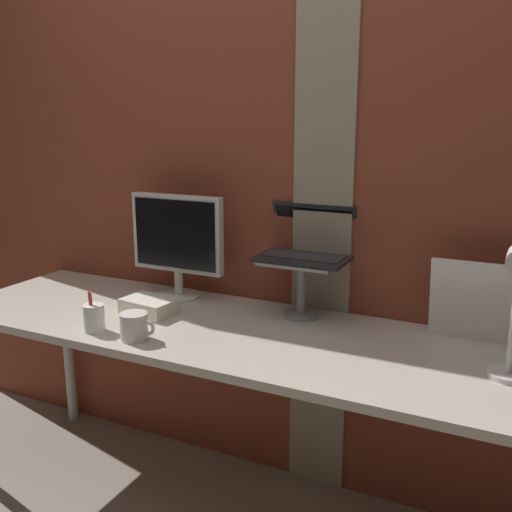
# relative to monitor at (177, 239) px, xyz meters

# --- Properties ---
(ground_plane) EXTENTS (6.00, 6.00, 0.00)m
(ground_plane) POSITION_rel_monitor_xyz_m (0.34, -0.23, -1.03)
(ground_plane) COLOR gray
(brick_wall_back) EXTENTS (3.46, 0.16, 2.69)m
(brick_wall_back) POSITION_rel_monitor_xyz_m (0.34, 0.18, 0.32)
(brick_wall_back) COLOR brown
(brick_wall_back) RESTS_ON ground_plane
(desk) EXTENTS (2.40, 0.69, 0.77)m
(desk) POSITION_rel_monitor_xyz_m (0.42, -0.22, -0.32)
(desk) COLOR beige
(desk) RESTS_ON ground_plane
(monitor) EXTENTS (0.42, 0.18, 0.43)m
(monitor) POSITION_rel_monitor_xyz_m (0.00, 0.00, 0.00)
(monitor) COLOR silver
(monitor) RESTS_ON desk
(laptop_stand) EXTENTS (0.28, 0.22, 0.22)m
(laptop_stand) POSITION_rel_monitor_xyz_m (0.55, 0.00, -0.10)
(laptop_stand) COLOR gray
(laptop_stand) RESTS_ON desk
(laptop) EXTENTS (0.34, 0.28, 0.20)m
(laptop) POSITION_rel_monitor_xyz_m (0.55, 0.07, 0.02)
(laptop) COLOR black
(laptop) RESTS_ON laptop_stand
(whiteboard_panel) EXTENTS (0.42, 0.06, 0.28)m
(whiteboard_panel) POSITION_rel_monitor_xyz_m (1.23, 0.02, -0.11)
(whiteboard_panel) COLOR white
(whiteboard_panel) RESTS_ON desk
(pen_cup) EXTENTS (0.07, 0.07, 0.15)m
(pen_cup) POSITION_rel_monitor_xyz_m (-0.05, -0.47, -0.20)
(pen_cup) COLOR white
(pen_cup) RESTS_ON desk
(coffee_mug) EXTENTS (0.13, 0.10, 0.09)m
(coffee_mug) POSITION_rel_monitor_xyz_m (0.13, -0.47, -0.20)
(coffee_mug) COLOR silver
(coffee_mug) RESTS_ON desk
(paper_clutter_stack) EXTENTS (0.21, 0.16, 0.06)m
(paper_clutter_stack) POSITION_rel_monitor_xyz_m (0.01, -0.22, -0.22)
(paper_clutter_stack) COLOR silver
(paper_clutter_stack) RESTS_ON desk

